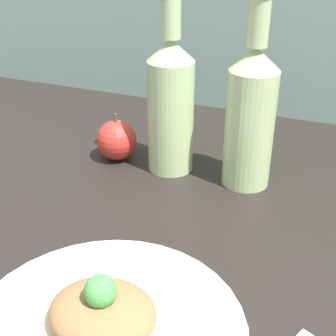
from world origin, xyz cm
name	(u,v)px	position (x,y,z in cm)	size (l,w,h in cm)	color
ground_plane	(184,266)	(0.00, 0.00, -2.00)	(180.00, 110.00, 4.00)	black
plate	(104,332)	(-2.81, -16.03, 1.00)	(29.56, 29.56, 1.88)	white
plated_food	(103,314)	(-2.81, -16.03, 3.51)	(17.92, 17.92, 6.71)	beige
cider_bottle_left	(171,102)	(-10.56, 21.43, 12.07)	(7.65, 7.65, 30.60)	#B7D18E
cider_bottle_right	(251,113)	(2.65, 21.43, 12.07)	(7.65, 7.65, 30.60)	#B7D18E
apple	(117,140)	(-20.73, 21.10, 3.60)	(7.18, 7.18, 8.55)	red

